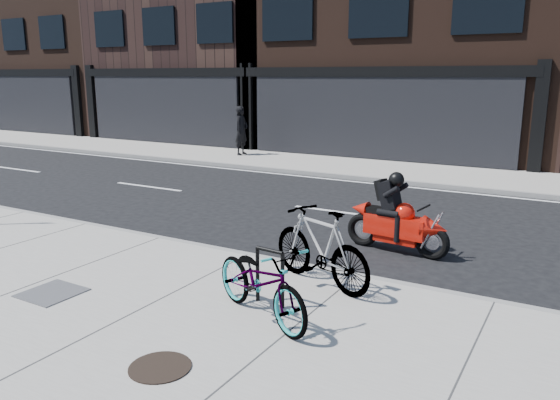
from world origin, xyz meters
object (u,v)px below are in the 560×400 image
Objects in this scene: motorcycle at (401,221)px; manhole_cover at (160,367)px; pedestrian at (242,131)px; utility_grate at (52,293)px; bike_rack at (270,272)px; bicycle_rear at (321,247)px; bicycle_front at (261,281)px.

manhole_cover is at bearing -92.95° from motorcycle.
motorcycle is 12.12m from pedestrian.
motorcycle is 2.99× the size of manhole_cover.
pedestrian is at bearing 143.75° from motorcycle.
motorcycle is at bearing 51.93° from utility_grate.
bicycle_rear is at bearing 74.04° from bike_rack.
manhole_cover is at bearing -94.63° from bike_rack.
utility_grate is (-3.00, -0.78, -0.49)m from bicycle_front.
utility_grate is (-2.86, -1.21, -0.45)m from bike_rack.
utility_grate is at bearing 164.08° from manhole_cover.
utility_grate is at bearing -157.03° from bike_rack.
bicycle_rear is at bearing 81.56° from manhole_cover.
bicycle_rear reaches higher than utility_grate.
pedestrian is (-8.46, 10.60, 0.35)m from bicycle_rear.
bicycle_front is 3.13m from utility_grate.
motorcycle reaches higher than utility_grate.
bicycle_rear is 1.04× the size of pedestrian.
bicycle_rear is 2.93× the size of manhole_cover.
bike_rack is 0.40× the size of bicycle_rear.
pedestrian is 13.87m from utility_grate.
motorcycle is at bearing -136.86° from pedestrian.
bicycle_front is 2.87× the size of manhole_cover.
bicycle_front is 14.61m from pedestrian.
utility_grate is (-2.70, 0.77, 0.00)m from manhole_cover.
manhole_cover is at bearing -165.98° from bicycle_front.
bicycle_rear is 13.56m from pedestrian.
bicycle_rear reaches higher than bicycle_front.
pedestrian is at bearing 125.25° from bike_rack.
motorcycle reaches higher than bicycle_rear.
pedestrian is at bearing 120.61° from manhole_cover.
pedestrian is 2.81× the size of manhole_cover.
manhole_cover is 2.81m from utility_grate.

